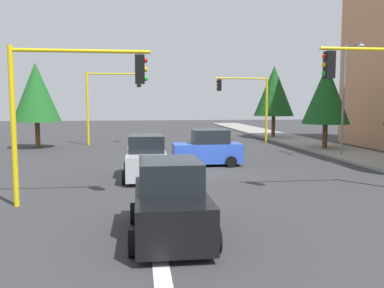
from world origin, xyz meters
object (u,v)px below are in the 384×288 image
tree_roadside_far (274,91)px  car_black (170,202)px  traffic_signal_far_left (246,96)px  car_blue (208,149)px  street_lamp_curbside (347,88)px  traffic_signal_near_right (71,93)px  tree_roadside_mid (326,94)px  traffic_signal_far_right (109,94)px  tree_opposite_side (36,92)px  car_silver (146,159)px

tree_roadside_far → car_black: bearing=-23.6°
traffic_signal_far_left → car_blue: bearing=-24.0°
street_lamp_curbside → tree_roadside_far: size_ratio=1.01×
traffic_signal_far_left → street_lamp_curbside: size_ratio=0.81×
traffic_signal_near_right → tree_roadside_mid: bearing=131.8°
traffic_signal_near_right → traffic_signal_far_right: 20.00m
traffic_signal_far_left → tree_roadside_far: (-4.00, 3.81, 0.56)m
tree_opposite_side → car_silver: tree_opposite_side is taller
tree_roadside_mid → traffic_signal_far_left: bearing=-144.3°
street_lamp_curbside → car_silver: size_ratio=1.71×
traffic_signal_far_left → traffic_signal_near_right: traffic_signal_far_left is taller
tree_roadside_mid → tree_opposite_side: (-4.00, -21.00, 0.18)m
tree_roadside_mid → car_blue: 11.79m
car_black → traffic_signal_far_right: bearing=-172.6°
tree_opposite_side → car_blue: tree_opposite_side is taller
car_silver → traffic_signal_far_right: bearing=-170.3°
traffic_signal_far_left → tree_roadside_far: bearing=136.4°
traffic_signal_far_right → tree_roadside_mid: size_ratio=0.96×
traffic_signal_far_left → car_blue: traffic_signal_far_left is taller
tree_opposite_side → car_silver: (13.48, 7.90, -3.30)m
traffic_signal_near_right → traffic_signal_far_right: bearing=-179.7°
traffic_signal_far_right → tree_roadside_far: (-4.00, 15.23, 0.37)m
car_blue → car_black: (11.74, -2.99, 0.00)m
traffic_signal_near_right → tree_roadside_mid: size_ratio=0.86×
car_silver → street_lamp_curbside: bearing=112.5°
car_blue → tree_roadside_far: bearing=150.2°
tree_roadside_far → car_silver: size_ratio=1.69×
traffic_signal_near_right → car_blue: 10.39m
traffic_signal_far_right → tree_roadside_mid: tree_roadside_mid is taller
street_lamp_curbside → car_black: size_ratio=1.72×
traffic_signal_far_right → car_black: bearing=7.4°
traffic_signal_far_left → tree_roadside_mid: (6.00, 4.31, 0.03)m
street_lamp_curbside → traffic_signal_near_right: bearing=-57.1°
traffic_signal_far_right → car_silver: bearing=9.7°
car_silver → car_blue: 4.89m
traffic_signal_far_right → traffic_signal_far_left: bearing=90.0°
traffic_signal_far_right → traffic_signal_near_right: bearing=0.3°
traffic_signal_far_left → tree_opposite_side: 16.81m
traffic_signal_near_right → tree_roadside_far: bearing=147.8°
street_lamp_curbside → tree_opposite_side: street_lamp_curbside is taller
tree_roadside_mid → car_silver: 16.47m
traffic_signal_near_right → car_blue: traffic_signal_near_right is taller
street_lamp_curbside → car_black: (13.35, -11.85, -3.45)m
traffic_signal_near_right → car_black: size_ratio=1.30×
tree_roadside_mid → tree_roadside_far: tree_roadside_far is taller
car_blue → traffic_signal_near_right: bearing=-36.8°
tree_roadside_far → car_silver: 23.48m
street_lamp_curbside → tree_roadside_mid: (-4.39, 0.80, -0.32)m
car_silver → traffic_signal_far_left: bearing=150.4°
car_silver → tree_roadside_far: bearing=147.1°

